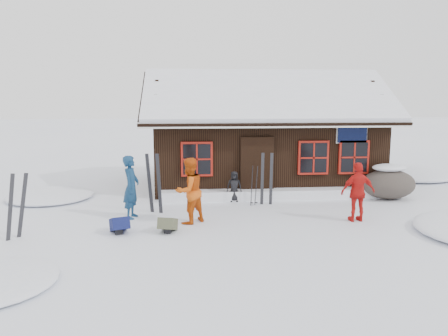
{
  "coord_description": "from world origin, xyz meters",
  "views": [
    {
      "loc": [
        -1.45,
        -11.73,
        3.34
      ],
      "look_at": [
        -0.35,
        0.84,
        1.3
      ],
      "focal_mm": 35.0,
      "sensor_mm": 36.0,
      "label": 1
    }
  ],
  "objects": [
    {
      "name": "backpack_blue",
      "position": [
        -3.13,
        -1.03,
        0.15
      ],
      "size": [
        0.58,
        0.67,
        0.31
      ],
      "primitive_type": "cube",
      "rotation": [
        0.0,
        0.0,
        0.33
      ],
      "color": "#101647",
      "rests_on": "ground"
    },
    {
      "name": "boulder",
      "position": [
        5.25,
        1.98,
        0.53
      ],
      "size": [
        1.79,
        1.34,
        1.05
      ],
      "color": "#4D443E",
      "rests_on": "ground"
    },
    {
      "name": "ski_poles",
      "position": [
        0.65,
        1.48,
        0.61
      ],
      "size": [
        0.23,
        0.11,
        1.29
      ],
      "color": "black",
      "rests_on": "ground"
    },
    {
      "name": "ski_pair_right",
      "position": [
        1.06,
        1.56,
        0.8
      ],
      "size": [
        0.39,
        0.11,
        1.69
      ],
      "rotation": [
        0.0,
        0.0,
        -0.2
      ],
      "color": "black",
      "rests_on": "ground"
    },
    {
      "name": "skier_orange_left",
      "position": [
        -1.38,
        -0.31,
        0.89
      ],
      "size": [
        1.09,
        1.07,
        1.77
      ],
      "primitive_type": "imported",
      "rotation": [
        0.0,
        0.0,
        3.84
      ],
      "color": "#C74D0E",
      "rests_on": "ground"
    },
    {
      "name": "snow_mounds",
      "position": [
        1.65,
        1.86,
        0.0
      ],
      "size": [
        20.6,
        13.2,
        0.48
      ],
      "color": "white",
      "rests_on": "ground"
    },
    {
      "name": "skier_crouched",
      "position": [
        0.09,
        2.05,
        0.5
      ],
      "size": [
        0.51,
        0.35,
        0.99
      ],
      "primitive_type": "imported",
      "rotation": [
        0.0,
        0.0,
        -0.08
      ],
      "color": "black",
      "rests_on": "ground"
    },
    {
      "name": "ski_pair_left",
      "position": [
        -5.5,
        -1.22,
        0.77
      ],
      "size": [
        0.52,
        0.35,
        1.63
      ],
      "rotation": [
        0.0,
        0.0,
        0.57
      ],
      "color": "black",
      "rests_on": "ground"
    },
    {
      "name": "ground",
      "position": [
        0.0,
        0.0,
        0.0
      ],
      "size": [
        120.0,
        120.0,
        0.0
      ],
      "primitive_type": "plane",
      "color": "white",
      "rests_on": "ground"
    },
    {
      "name": "skier_teal",
      "position": [
        -2.98,
        0.33,
        0.88
      ],
      "size": [
        0.53,
        0.71,
        1.77
      ],
      "primitive_type": "imported",
      "rotation": [
        0.0,
        0.0,
        1.39
      ],
      "color": "navy",
      "rests_on": "ground"
    },
    {
      "name": "ski_pair_mid",
      "position": [
        -2.39,
        0.87,
        0.85
      ],
      "size": [
        0.49,
        0.2,
        1.8
      ],
      "rotation": [
        0.0,
        0.0,
        -0.33
      ],
      "color": "black",
      "rests_on": "ground"
    },
    {
      "name": "skier_orange_right",
      "position": [
        3.18,
        -0.53,
        0.81
      ],
      "size": [
        0.97,
        0.45,
        1.62
      ],
      "primitive_type": "imported",
      "rotation": [
        0.0,
        0.0,
        3.19
      ],
      "color": "red",
      "rests_on": "ground"
    },
    {
      "name": "backpack_olive",
      "position": [
        -1.93,
        -1.09,
        0.14
      ],
      "size": [
        0.51,
        0.6,
        0.29
      ],
      "primitive_type": "cube",
      "rotation": [
        0.0,
        0.0,
        -0.23
      ],
      "color": "#4A4C36",
      "rests_on": "ground"
    },
    {
      "name": "mountain_hut",
      "position": [
        1.5,
        4.98,
        1.58
      ],
      "size": [
        8.9,
        6.09,
        4.42
      ],
      "color": "black",
      "rests_on": "ground"
    },
    {
      "name": "snow_drift",
      "position": [
        1.5,
        2.25,
        0.17
      ],
      "size": [
        7.6,
        0.6,
        0.35
      ],
      "primitive_type": "cube",
      "color": "white",
      "rests_on": "ground"
    }
  ]
}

